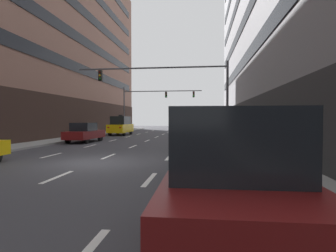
{
  "coord_description": "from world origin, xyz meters",
  "views": [
    {
      "loc": [
        4.79,
        -11.57,
        1.95
      ],
      "look_at": [
        0.56,
        22.21,
        1.02
      ],
      "focal_mm": 29.3,
      "sensor_mm": 36.0,
      "label": 1
    }
  ],
  "objects_px": {
    "traffic_signal_0": "(176,84)",
    "pedestrian_0": "(254,138)",
    "car_driving_0": "(85,133)",
    "car_parked_1": "(213,143)",
    "car_parked_0": "(229,179)",
    "car_parked_3": "(207,129)",
    "taxi_driving_1": "(121,126)",
    "car_parked_2": "(209,133)",
    "traffic_signal_1": "(151,99)"
  },
  "relations": [
    {
      "from": "traffic_signal_0",
      "to": "pedestrian_0",
      "type": "height_order",
      "value": "traffic_signal_0"
    },
    {
      "from": "car_driving_0",
      "to": "pedestrian_0",
      "type": "bearing_deg",
      "value": -33.44
    },
    {
      "from": "car_driving_0",
      "to": "traffic_signal_0",
      "type": "xyz_separation_m",
      "value": [
        7.64,
        -0.6,
        3.77
      ]
    },
    {
      "from": "car_driving_0",
      "to": "car_parked_1",
      "type": "relative_size",
      "value": 0.98
    },
    {
      "from": "car_parked_0",
      "to": "car_parked_3",
      "type": "height_order",
      "value": "car_parked_3"
    },
    {
      "from": "taxi_driving_1",
      "to": "car_parked_1",
      "type": "bearing_deg",
      "value": -64.92
    },
    {
      "from": "car_parked_0",
      "to": "car_parked_1",
      "type": "height_order",
      "value": "car_parked_1"
    },
    {
      "from": "traffic_signal_0",
      "to": "car_driving_0",
      "type": "bearing_deg",
      "value": 175.49
    },
    {
      "from": "car_driving_0",
      "to": "taxi_driving_1",
      "type": "xyz_separation_m",
      "value": [
        0.06,
        9.85,
        0.31
      ]
    },
    {
      "from": "car_parked_2",
      "to": "car_parked_3",
      "type": "height_order",
      "value": "car_parked_2"
    },
    {
      "from": "car_parked_1",
      "to": "traffic_signal_0",
      "type": "relative_size",
      "value": 0.38
    },
    {
      "from": "car_driving_0",
      "to": "traffic_signal_1",
      "type": "xyz_separation_m",
      "value": [
        2.27,
        17.8,
        3.94
      ]
    },
    {
      "from": "pedestrian_0",
      "to": "traffic_signal_0",
      "type": "bearing_deg",
      "value": 121.0
    },
    {
      "from": "car_parked_0",
      "to": "traffic_signal_1",
      "type": "height_order",
      "value": "traffic_signal_1"
    },
    {
      "from": "car_driving_0",
      "to": "car_parked_3",
      "type": "height_order",
      "value": "car_parked_3"
    },
    {
      "from": "taxi_driving_1",
      "to": "pedestrian_0",
      "type": "bearing_deg",
      "value": -56.03
    },
    {
      "from": "car_parked_2",
      "to": "pedestrian_0",
      "type": "distance_m",
      "value": 3.53
    },
    {
      "from": "car_parked_3",
      "to": "traffic_signal_1",
      "type": "distance_m",
      "value": 17.33
    },
    {
      "from": "traffic_signal_0",
      "to": "pedestrian_0",
      "type": "xyz_separation_m",
      "value": [
        4.42,
        -7.36,
        -3.56
      ]
    },
    {
      "from": "car_driving_0",
      "to": "traffic_signal_1",
      "type": "relative_size",
      "value": 0.38
    },
    {
      "from": "traffic_signal_1",
      "to": "car_parked_0",
      "type": "bearing_deg",
      "value": -77.54
    },
    {
      "from": "car_driving_0",
      "to": "car_parked_3",
      "type": "distance_m",
      "value": 10.39
    },
    {
      "from": "car_parked_0",
      "to": "car_parked_2",
      "type": "distance_m",
      "value": 12.2
    },
    {
      "from": "car_parked_2",
      "to": "traffic_signal_1",
      "type": "distance_m",
      "value": 24.43
    },
    {
      "from": "traffic_signal_1",
      "to": "pedestrian_0",
      "type": "relative_size",
      "value": 7.56
    },
    {
      "from": "car_driving_0",
      "to": "car_parked_0",
      "type": "relative_size",
      "value": 1.01
    },
    {
      "from": "car_parked_1",
      "to": "traffic_signal_1",
      "type": "xyz_separation_m",
      "value": [
        -7.75,
        29.22,
        3.67
      ]
    },
    {
      "from": "taxi_driving_1",
      "to": "car_parked_3",
      "type": "height_order",
      "value": "taxi_driving_1"
    },
    {
      "from": "taxi_driving_1",
      "to": "traffic_signal_0",
      "type": "relative_size",
      "value": 0.39
    },
    {
      "from": "car_driving_0",
      "to": "car_parked_0",
      "type": "bearing_deg",
      "value": -59.91
    },
    {
      "from": "car_parked_2",
      "to": "pedestrian_0",
      "type": "bearing_deg",
      "value": -54.66
    },
    {
      "from": "car_parked_1",
      "to": "car_parked_0",
      "type": "bearing_deg",
      "value": -90.0
    },
    {
      "from": "car_driving_0",
      "to": "car_parked_3",
      "type": "relative_size",
      "value": 1.01
    },
    {
      "from": "taxi_driving_1",
      "to": "traffic_signal_1",
      "type": "relative_size",
      "value": 0.4
    },
    {
      "from": "traffic_signal_0",
      "to": "traffic_signal_1",
      "type": "bearing_deg",
      "value": 106.27
    },
    {
      "from": "car_parked_0",
      "to": "pedestrian_0",
      "type": "xyz_separation_m",
      "value": [
        2.04,
        9.32,
        -0.03
      ]
    },
    {
      "from": "car_parked_1",
      "to": "traffic_signal_0",
      "type": "xyz_separation_m",
      "value": [
        -2.38,
        10.82,
        3.5
      ]
    },
    {
      "from": "car_parked_1",
      "to": "car_parked_3",
      "type": "relative_size",
      "value": 1.02
    },
    {
      "from": "taxi_driving_1",
      "to": "traffic_signal_1",
      "type": "distance_m",
      "value": 9.01
    },
    {
      "from": "car_parked_1",
      "to": "traffic_signal_1",
      "type": "bearing_deg",
      "value": 104.86
    },
    {
      "from": "car_driving_0",
      "to": "car_parked_2",
      "type": "distance_m",
      "value": 11.24
    },
    {
      "from": "car_parked_0",
      "to": "car_parked_3",
      "type": "xyz_separation_m",
      "value": [
        -0.0,
        20.03,
        0.0
      ]
    },
    {
      "from": "taxi_driving_1",
      "to": "car_parked_3",
      "type": "xyz_separation_m",
      "value": [
        9.96,
        -7.11,
        -0.06
      ]
    },
    {
      "from": "car_parked_1",
      "to": "pedestrian_0",
      "type": "relative_size",
      "value": 2.93
    },
    {
      "from": "car_parked_3",
      "to": "pedestrian_0",
      "type": "bearing_deg",
      "value": -79.19
    },
    {
      "from": "car_parked_1",
      "to": "taxi_driving_1",
      "type": "bearing_deg",
      "value": 115.08
    },
    {
      "from": "car_driving_0",
      "to": "traffic_signal_1",
      "type": "bearing_deg",
      "value": 82.74
    },
    {
      "from": "car_parked_2",
      "to": "traffic_signal_0",
      "type": "bearing_deg",
      "value": 117.98
    },
    {
      "from": "car_driving_0",
      "to": "car_parked_2",
      "type": "relative_size",
      "value": 0.95
    },
    {
      "from": "car_parked_1",
      "to": "car_parked_3",
      "type": "distance_m",
      "value": 14.16
    }
  ]
}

